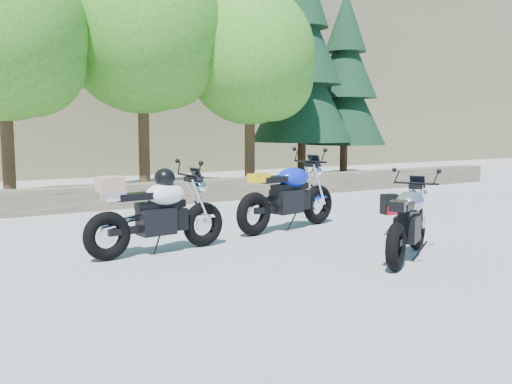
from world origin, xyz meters
TOP-DOWN VIEW (x-y plane):
  - ground at (0.00, 0.00)m, footprint 90.00×90.00m
  - stone_wall at (0.00, 5.50)m, footprint 22.00×0.55m
  - hillside at (3.00, 28.00)m, footprint 80.00×30.00m
  - tree_decid_left at (-2.39, 7.14)m, footprint 3.67×3.67m
  - tree_decid_mid at (0.91, 7.54)m, footprint 4.08×4.08m
  - tree_decid_right at (3.71, 6.94)m, footprint 3.54×3.54m
  - conifer_near at (6.20, 8.20)m, footprint 3.17×3.17m
  - conifer_far at (8.40, 8.80)m, footprint 2.82×2.82m
  - silver_bike at (1.28, -1.13)m, footprint 1.73×1.18m
  - white_bike at (-1.46, 0.91)m, footprint 2.14×0.68m
  - blue_bike at (1.14, 1.50)m, footprint 2.28×0.83m
  - backpack at (3.83, 1.85)m, footprint 0.33×0.30m

SIDE VIEW (x-z plane):
  - ground at x=0.00m, z-range 0.00..0.00m
  - backpack at x=3.83m, z-range -0.01..0.40m
  - stone_wall at x=0.00m, z-range 0.00..0.50m
  - silver_bike at x=1.28m, z-range -0.01..0.97m
  - blue_bike at x=1.14m, z-range -0.02..1.14m
  - white_bike at x=-1.46m, z-range -0.01..1.17m
  - conifer_far at x=8.40m, z-range 0.13..6.41m
  - tree_decid_right at x=3.71m, z-range 0.79..6.20m
  - tree_decid_left at x=-2.39m, z-range 0.83..6.44m
  - conifer_near at x=6.20m, z-range 0.15..7.21m
  - tree_decid_mid at x=0.91m, z-range 0.92..7.16m
  - hillside at x=3.00m, z-range 0.00..15.00m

